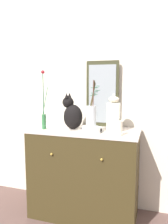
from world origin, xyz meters
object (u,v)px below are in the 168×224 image
cat_sitting (73,114)px  jar_lidded_porcelain (114,114)px  bowl_porcelain (91,130)px  candle_pillar (120,128)px  vase_slim_green (44,113)px  vase_glass_clear (91,114)px  sideboard (84,173)px  mirror_leaning (102,94)px

cat_sitting → jar_lidded_porcelain: (0.42, 0.01, 0.02)m
jar_lidded_porcelain → bowl_porcelain: bearing=-147.1°
jar_lidded_porcelain → candle_pillar: bearing=-62.1°
vase_slim_green → vase_glass_clear: 0.51m
bowl_porcelain → vase_glass_clear: bearing=62.0°
sideboard → cat_sitting: 0.63m
sideboard → vase_glass_clear: 0.67m
mirror_leaning → sideboard: bearing=-120.8°
jar_lidded_porcelain → candle_pillar: jar_lidded_porcelain is taller
jar_lidded_porcelain → vase_slim_green: bearing=-171.4°
jar_lidded_porcelain → candle_pillar: 0.21m
bowl_porcelain → candle_pillar: candle_pillar is taller
vase_slim_green → candle_pillar: size_ratio=4.02×
candle_pillar → cat_sitting: bearing=163.7°
cat_sitting → jar_lidded_porcelain: cat_sitting is taller
vase_slim_green → jar_lidded_porcelain: bearing=8.6°
vase_slim_green → jar_lidded_porcelain: 0.71m
bowl_porcelain → jar_lidded_porcelain: (0.19, 0.12, 0.14)m
sideboard → bowl_porcelain: (0.11, -0.12, 0.50)m
mirror_leaning → candle_pillar: size_ratio=4.74×
vase_slim_green → bowl_porcelain: vase_slim_green is taller
mirror_leaning → vase_slim_green: bearing=-148.0°
sideboard → vase_glass_clear: bearing=-47.2°
bowl_porcelain → jar_lidded_porcelain: bearing=32.9°
bowl_porcelain → cat_sitting: bearing=153.9°
sideboard → candle_pillar: 0.68m
sideboard → jar_lidded_porcelain: size_ratio=3.02×
sideboard → cat_sitting: bearing=-174.6°
candle_pillar → mirror_leaning: bearing=122.9°
vase_slim_green → jar_lidded_porcelain: size_ratio=1.62×
sideboard → vase_glass_clear: (0.11, -0.12, 0.65)m
vase_glass_clear → jar_lidded_porcelain: bearing=32.4°
mirror_leaning → vase_slim_green: 0.65m
bowl_porcelain → mirror_leaning: bearing=85.8°
sideboard → cat_sitting: (-0.12, -0.01, 0.62)m
mirror_leaning → jar_lidded_porcelain: 0.34m
sideboard → mirror_leaning: bearing=59.2°
bowl_porcelain → vase_glass_clear: (0.00, 0.00, 0.15)m
mirror_leaning → cat_sitting: 0.40m
sideboard → mirror_leaning: size_ratio=1.58×
bowl_porcelain → candle_pillar: (0.28, -0.04, 0.04)m
vase_slim_green → vase_glass_clear: vase_slim_green is taller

